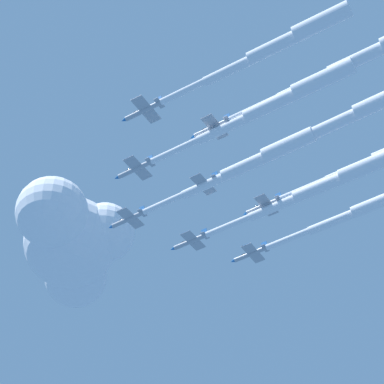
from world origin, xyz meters
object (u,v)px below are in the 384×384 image
object	(u,v)px
jet_starboard_outer	(360,58)
jet_starboard_inner	(321,186)
jet_port_outer	(378,202)
jet_port_inner	(273,104)
jet_lead	(246,165)
jet_port_mid	(335,123)
jet_starboard_mid	(274,46)

from	to	relation	value
jet_starboard_outer	jet_starboard_inner	bearing A→B (deg)	16.38
jet_starboard_inner	jet_port_outer	distance (m)	15.47
jet_starboard_inner	jet_starboard_outer	distance (m)	32.51
jet_starboard_inner	jet_port_inner	bearing A→B (deg)	158.22
jet_port_inner	jet_starboard_outer	size ratio (longest dim) A/B	0.99
jet_lead	jet_starboard_inner	size ratio (longest dim) A/B	0.93
jet_port_outer	jet_port_mid	bearing A→B (deg)	157.81
jet_lead	jet_starboard_mid	world-z (taller)	jet_lead
jet_port_outer	jet_starboard_inner	bearing A→B (deg)	120.25
jet_port_mid	jet_starboard_outer	bearing A→B (deg)	-160.58
jet_lead	jet_starboard_inner	xyz separation A→B (m)	(6.90, -16.43, -1.45)
jet_starboard_mid	jet_starboard_outer	bearing A→B (deg)	-71.21
jet_port_inner	jet_port_outer	size ratio (longest dim) A/B	1.03
jet_lead	jet_starboard_mid	size ratio (longest dim) A/B	1.01
jet_starboard_outer	jet_port_mid	bearing A→B (deg)	19.42
jet_lead	jet_port_outer	bearing A→B (deg)	-63.75
jet_port_mid	jet_lead	bearing A→B (deg)	66.40
jet_lead	jet_starboard_inner	bearing A→B (deg)	-67.20
jet_starboard_inner	jet_starboard_outer	size ratio (longest dim) A/B	0.98
jet_lead	jet_port_mid	xyz separation A→B (m)	(-8.80, -20.14, 0.39)
jet_lead	jet_port_inner	bearing A→B (deg)	-156.57
jet_starboard_mid	jet_port_mid	bearing A→B (deg)	-29.30
jet_port_mid	jet_starboard_mid	size ratio (longest dim) A/B	1.07
jet_starboard_mid	jet_port_inner	bearing A→B (deg)	4.37
jet_starboard_inner	jet_starboard_mid	world-z (taller)	jet_starboard_mid
jet_port_mid	jet_starboard_outer	size ratio (longest dim) A/B	0.97
jet_starboard_mid	jet_starboard_outer	world-z (taller)	jet_starboard_outer
jet_lead	jet_port_inner	world-z (taller)	jet_lead
jet_lead	jet_port_mid	world-z (taller)	jet_port_mid
jet_starboard_inner	jet_starboard_outer	xyz separation A→B (m)	(-31.12, -9.15, 2.27)
jet_lead	jet_starboard_mid	bearing A→B (deg)	-164.85
jet_lead	jet_starboard_outer	distance (m)	35.23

